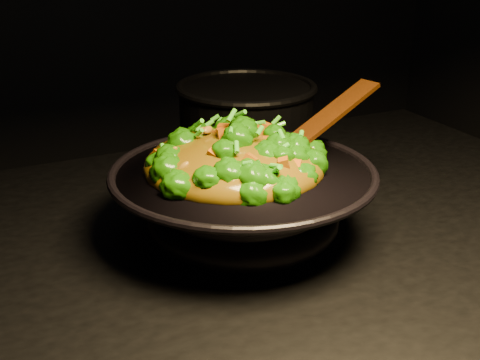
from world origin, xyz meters
name	(u,v)px	position (x,y,z in m)	size (l,w,h in m)	color
wok	(243,206)	(-0.04, 0.01, 0.95)	(0.37, 0.37, 0.10)	black
stir_fry	(234,139)	(-0.05, 0.03, 1.05)	(0.26, 0.26, 0.09)	#1C5D06
spatula	(318,125)	(0.10, 0.04, 1.04)	(0.25, 0.04, 0.01)	#351106
back_pot	(246,121)	(0.11, 0.32, 0.97)	(0.25, 0.25, 0.14)	black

